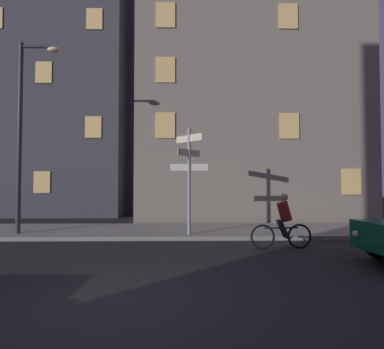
% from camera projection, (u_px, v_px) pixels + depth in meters
% --- Properties ---
extents(ground_plane, '(80.00, 80.00, 0.00)m').
position_uv_depth(ground_plane, '(107.00, 300.00, 4.93)').
color(ground_plane, black).
extents(sidewalk_kerb, '(40.00, 3.47, 0.14)m').
position_uv_depth(sidewalk_kerb, '(153.00, 231.00, 11.79)').
color(sidewalk_kerb, gray).
rests_on(sidewalk_kerb, ground_plane).
extents(signpost, '(1.32, 0.92, 3.70)m').
position_uv_depth(signpost, '(189.00, 172.00, 10.64)').
color(signpost, gray).
rests_on(signpost, sidewalk_kerb).
extents(street_lamp, '(1.47, 0.28, 6.88)m').
position_uv_depth(street_lamp, '(25.00, 122.00, 10.94)').
color(street_lamp, '#2D2D30').
rests_on(street_lamp, sidewalk_kerb).
extents(cyclist, '(1.82, 0.35, 1.61)m').
position_uv_depth(cyclist, '(283.00, 223.00, 8.84)').
color(cyclist, black).
rests_on(cyclist, ground_plane).
extents(building_left_block, '(11.13, 6.40, 18.34)m').
position_uv_depth(building_left_block, '(45.00, 75.00, 20.19)').
color(building_left_block, '#383842').
rests_on(building_left_block, ground_plane).
extents(building_right_block, '(11.57, 7.76, 16.02)m').
position_uv_depth(building_right_block, '(243.00, 82.00, 18.14)').
color(building_right_block, slate).
rests_on(building_right_block, ground_plane).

